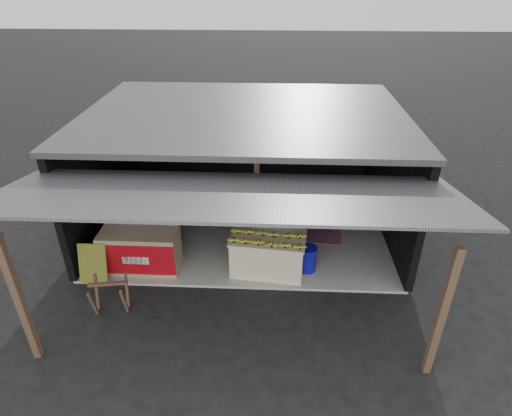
# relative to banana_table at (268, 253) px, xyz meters

# --- Properties ---
(ground) EXTENTS (80.00, 80.00, 0.00)m
(ground) POSITION_rel_banana_table_xyz_m (-0.60, -0.62, -0.50)
(ground) COLOR black
(ground) RESTS_ON ground
(concrete_slab) EXTENTS (7.00, 5.00, 0.06)m
(concrete_slab) POSITION_rel_banana_table_xyz_m (-0.60, 1.88, -0.47)
(concrete_slab) COLOR gray
(concrete_slab) RESTS_ON ground
(shophouse) EXTENTS (7.40, 7.29, 3.02)m
(shophouse) POSITION_rel_banana_table_xyz_m (-0.60, 2.19, 1.60)
(shophouse) COLOR black
(shophouse) RESTS_ON ground
(banana_table) EXTENTS (1.68, 1.14, 0.87)m
(banana_table) POSITION_rel_banana_table_xyz_m (0.00, 0.00, 0.00)
(banana_table) COLOR silver
(banana_table) RESTS_ON concrete_slab
(banana_pile) EXTENTS (1.54, 1.03, 0.17)m
(banana_pile) POSITION_rel_banana_table_xyz_m (0.00, -0.00, 0.52)
(banana_pile) COLOR gold
(banana_pile) RESTS_ON banana_table
(white_crate) EXTENTS (1.06, 0.77, 1.10)m
(white_crate) POSITION_rel_banana_table_xyz_m (0.14, 0.87, 0.11)
(white_crate) COLOR white
(white_crate) RESTS_ON concrete_slab
(neighbor_stall) EXTENTS (1.65, 0.75, 1.70)m
(neighbor_stall) POSITION_rel_banana_table_xyz_m (-2.75, -0.06, 0.07)
(neighbor_stall) COLOR #998466
(neighbor_stall) RESTS_ON concrete_slab
(green_signboard) EXTENTS (0.58, 0.27, 0.85)m
(green_signboard) POSITION_rel_banana_table_xyz_m (-3.62, -0.56, 0.00)
(green_signboard) COLOR black
(green_signboard) RESTS_ON concrete_slab
(sawhorse) EXTENTS (0.72, 0.71, 0.70)m
(sawhorse) POSITION_rel_banana_table_xyz_m (-2.99, -1.38, -0.05)
(sawhorse) COLOR brown
(sawhorse) RESTS_ON ground
(water_barrel) EXTENTS (0.37, 0.37, 0.55)m
(water_barrel) POSITION_rel_banana_table_xyz_m (0.86, 0.03, -0.16)
(water_barrel) COLOR #0D0C8A
(water_barrel) RESTS_ON concrete_slab
(plastic_chair) EXTENTS (0.48, 0.48, 0.85)m
(plastic_chair) POSITION_rel_banana_table_xyz_m (1.41, 1.84, 0.06)
(plastic_chair) COLOR #0A0E3B
(plastic_chair) RESTS_ON concrete_slab
(magenta_rug) EXTENTS (1.62, 1.19, 0.01)m
(magenta_rug) POSITION_rel_banana_table_xyz_m (1.04, 1.57, -0.43)
(magenta_rug) COLOR #661650
(magenta_rug) RESTS_ON concrete_slab
(picture_frames) EXTENTS (1.62, 0.04, 0.46)m
(picture_frames) POSITION_rel_banana_table_xyz_m (-0.77, 4.27, 1.43)
(picture_frames) COLOR black
(picture_frames) RESTS_ON shophouse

